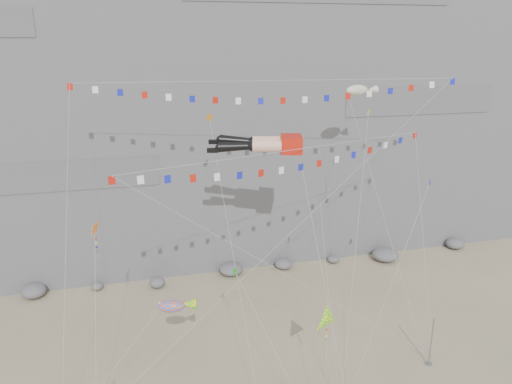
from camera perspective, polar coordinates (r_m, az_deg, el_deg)
ground at (r=41.18m, az=2.28°, el=-19.70°), size 120.00×120.00×0.00m
cliff at (r=64.18m, az=-6.09°, el=17.39°), size 80.00×28.00×50.00m
talus_boulders at (r=54.99m, az=-2.88°, el=-8.82°), size 60.00×3.00×1.20m
anchor_pole_right at (r=42.79m, az=19.40°, el=-15.85°), size 0.12×0.12×4.14m
legs_kite at (r=40.17m, az=1.07°, el=5.50°), size 7.81×16.53×21.59m
flag_banner_upper at (r=42.35m, az=1.82°, el=12.57°), size 33.55×15.19×30.61m
flag_banner_lower at (r=38.23m, az=4.11°, el=4.76°), size 26.40×9.93×20.31m
harlequin_kite at (r=36.25m, az=-17.95°, el=-4.11°), size 1.60×6.99×13.55m
fish_windsock at (r=35.85m, az=-9.67°, el=-12.79°), size 9.35×3.52×10.62m
delta_kite at (r=35.56m, az=8.15°, el=-14.24°), size 2.97×5.37×8.21m
blimp_windsock at (r=47.01m, az=11.49°, el=11.25°), size 3.77×14.03×23.95m
small_kite_a at (r=41.99m, az=-5.27°, el=7.96°), size 1.25×15.92×23.80m
small_kite_b at (r=42.76m, az=7.37°, el=-1.55°), size 3.64×13.37×17.35m
small_kite_c at (r=36.43m, az=-2.24°, el=-9.40°), size 4.25×7.91×11.83m
small_kite_d at (r=45.34m, az=12.67°, el=7.95°), size 9.44×16.48×25.83m
small_kite_e at (r=41.19m, az=19.12°, el=0.63°), size 9.90×7.05×17.87m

